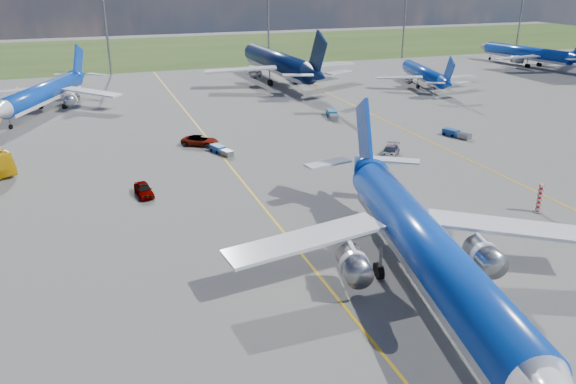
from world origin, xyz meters
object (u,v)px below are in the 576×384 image
object	(u,v)px
bg_jet_ne	(423,86)
baggage_tug_c	(221,150)
main_airliner	(422,293)
baggage_tug_w	(456,134)
service_car_c	(390,151)
bg_jet_n	(278,82)
bg_jet_nnw	(47,111)
baggage_tug_e	(332,115)
warning_post	(540,198)
service_car_b	(200,141)
bg_jet_ene	(525,66)
service_car_a	(144,190)

from	to	relation	value
bg_jet_ne	baggage_tug_c	world-z (taller)	bg_jet_ne
main_airliner	baggage_tug_w	size ratio (longest dim) A/B	9.26
bg_jet_ne	service_car_c	size ratio (longest dim) A/B	6.24
baggage_tug_c	bg_jet_n	bearing A→B (deg)	42.82
bg_jet_nnw	bg_jet_n	bearing A→B (deg)	38.77
baggage_tug_e	warning_post	bearing A→B (deg)	-69.25
baggage_tug_e	bg_jet_n	bearing A→B (deg)	102.94
service_car_b	baggage_tug_w	xyz separation A→B (m)	(36.71, -8.22, -0.26)
bg_jet_nnw	main_airliner	distance (m)	79.93
bg_jet_nnw	bg_jet_ene	size ratio (longest dim) A/B	1.01
warning_post	bg_jet_n	world-z (taller)	bg_jet_n
service_car_b	baggage_tug_w	distance (m)	37.62
service_car_a	baggage_tug_c	world-z (taller)	service_car_a
bg_jet_ne	service_car_c	xyz separation A→B (m)	(-31.13, -41.20, 0.70)
service_car_a	baggage_tug_c	bearing A→B (deg)	41.22
bg_jet_nnw	service_car_b	xyz separation A→B (m)	(21.30, -29.89, 0.72)
bg_jet_ne	baggage_tug_c	xyz separation A→B (m)	(-51.96, -32.29, 0.45)
baggage_tug_c	service_car_b	bearing A→B (deg)	93.16
warning_post	bg_jet_n	bearing A→B (deg)	91.19
service_car_c	bg_jet_nnw	bearing A→B (deg)	174.58
baggage_tug_w	baggage_tug_e	xyz separation A→B (m)	(-12.48, 16.96, 0.06)
bg_jet_ene	warning_post	bearing A→B (deg)	39.67
main_airliner	baggage_tug_c	distance (m)	40.39
service_car_a	service_car_b	size ratio (longest dim) A/B	0.79
bg_jet_n	bg_jet_ne	xyz separation A→B (m)	(27.77, -15.30, 0.00)
warning_post	bg_jet_ne	world-z (taller)	bg_jet_ne
bg_jet_ene	service_car_b	world-z (taller)	bg_jet_ene
service_car_b	service_car_c	bearing A→B (deg)	-88.75
service_car_a	bg_jet_ene	bearing A→B (deg)	24.36
service_car_b	baggage_tug_e	xyz separation A→B (m)	(24.23, 8.74, -0.20)
bg_jet_ne	service_car_b	size ratio (longest dim) A/B	5.82
service_car_a	baggage_tug_c	size ratio (longest dim) A/B	0.94
bg_jet_ene	bg_jet_nnw	bearing A→B (deg)	-3.03
bg_jet_n	baggage_tug_w	bearing A→B (deg)	99.33
service_car_c	bg_jet_n	bearing A→B (deg)	125.67
warning_post	service_car_b	bearing A→B (deg)	128.47
service_car_a	baggage_tug_e	distance (m)	42.38
bg_jet_ne	service_car_b	bearing A→B (deg)	39.84
bg_jet_ne	main_airliner	world-z (taller)	main_airliner
bg_jet_nnw	service_car_a	xyz separation A→B (m)	(11.72, -46.71, 0.70)
bg_jet_ne	warning_post	bearing A→B (deg)	79.94
bg_jet_n	service_car_b	xyz separation A→B (m)	(-26.14, -43.08, 0.72)
bg_jet_ne	main_airliner	bearing A→B (deg)	70.21
baggage_tug_c	service_car_a	bearing A→B (deg)	-153.35
bg_jet_n	service_car_c	distance (m)	56.60
bg_jet_ne	service_car_a	distance (m)	77.59
bg_jet_ne	baggage_tug_w	world-z (taller)	bg_jet_ne
bg_jet_nnw	baggage_tug_w	world-z (taller)	bg_jet_nnw
bg_jet_ne	main_airliner	xyz separation A→B (m)	(-45.76, -72.20, 0.00)
service_car_a	baggage_tug_w	size ratio (longest dim) A/B	0.91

